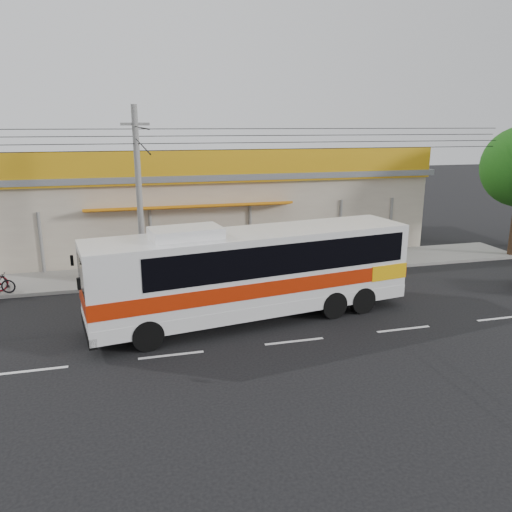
{
  "coord_description": "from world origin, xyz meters",
  "views": [
    {
      "loc": [
        -5.01,
        -16.77,
        6.9
      ],
      "look_at": [
        -0.13,
        2.0,
        1.75
      ],
      "focal_mm": 35.0,
      "sensor_mm": 36.0,
      "label": 1
    }
  ],
  "objects": [
    {
      "name": "ground",
      "position": [
        0.0,
        0.0,
        0.0
      ],
      "size": [
        120.0,
        120.0,
        0.0
      ],
      "primitive_type": "plane",
      "color": "black",
      "rests_on": "ground"
    },
    {
      "name": "sidewalk",
      "position": [
        0.0,
        6.0,
        0.07
      ],
      "size": [
        30.0,
        3.2,
        0.15
      ],
      "primitive_type": "cube",
      "color": "gray",
      "rests_on": "ground"
    },
    {
      "name": "lane_markings",
      "position": [
        0.0,
        -2.5,
        0.0
      ],
      "size": [
        50.0,
        0.12,
        0.01
      ],
      "primitive_type": null,
      "color": "silver",
      "rests_on": "ground"
    },
    {
      "name": "storefront_building",
      "position": [
        -0.01,
        11.54,
        2.3
      ],
      "size": [
        22.6,
        9.2,
        5.7
      ],
      "color": "#A79A86",
      "rests_on": "ground"
    },
    {
      "name": "coach_bus",
      "position": [
        -0.62,
        -0.2,
        1.93
      ],
      "size": [
        11.93,
        4.26,
        3.6
      ],
      "rotation": [
        0.0,
        0.0,
        0.16
      ],
      "color": "silver",
      "rests_on": "ground"
    },
    {
      "name": "utility_pole",
      "position": [
        -4.51,
        4.4,
        6.32
      ],
      "size": [
        34.0,
        14.0,
        7.66
      ],
      "color": "#62615F",
      "rests_on": "ground"
    }
  ]
}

